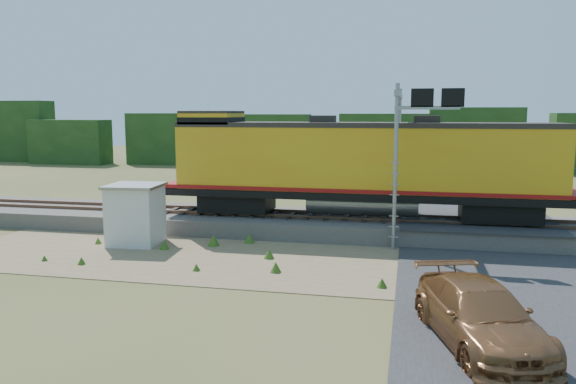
% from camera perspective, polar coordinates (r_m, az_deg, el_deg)
% --- Properties ---
extents(ground, '(140.00, 140.00, 0.00)m').
position_cam_1_polar(ground, '(21.84, 1.76, -7.44)').
color(ground, '#475123').
rests_on(ground, ground).
extents(ballast, '(70.00, 5.00, 0.80)m').
position_cam_1_polar(ballast, '(27.51, 4.06, -3.35)').
color(ballast, slate).
rests_on(ballast, ground).
extents(rails, '(70.00, 1.54, 0.16)m').
position_cam_1_polar(rails, '(27.42, 4.07, -2.37)').
color(rails, brown).
rests_on(rails, ballast).
extents(dirt_shoulder, '(26.00, 8.00, 0.03)m').
position_cam_1_polar(dirt_shoulder, '(22.74, -3.00, -6.78)').
color(dirt_shoulder, '#8C7754').
rests_on(dirt_shoulder, ground).
extents(road, '(7.00, 66.00, 0.86)m').
position_cam_1_polar(road, '(22.42, 20.15, -7.30)').
color(road, '#38383A').
rests_on(road, ground).
extents(tree_line_north, '(130.00, 3.00, 6.50)m').
position_cam_1_polar(tree_line_north, '(58.89, 8.60, 5.29)').
color(tree_line_north, '#1D3B15').
rests_on(tree_line_north, ground).
extents(weed_clumps, '(15.00, 6.20, 0.56)m').
position_cam_1_polar(weed_clumps, '(22.81, -6.93, -6.82)').
color(weed_clumps, '#395E1A').
rests_on(weed_clumps, ground).
extents(locomotive, '(19.24, 2.93, 4.96)m').
position_cam_1_polar(locomotive, '(26.92, 7.00, 2.83)').
color(locomotive, black).
rests_on(locomotive, rails).
extents(shed, '(2.47, 2.47, 2.70)m').
position_cam_1_polar(shed, '(25.84, -15.22, -2.18)').
color(shed, silver).
rests_on(shed, ground).
extents(signal_gantry, '(2.79, 6.20, 7.05)m').
position_cam_1_polar(signal_gantry, '(26.04, 11.88, 6.68)').
color(signal_gantry, gray).
rests_on(signal_gantry, ground).
extents(car, '(3.62, 5.75, 1.55)m').
position_cam_1_polar(car, '(15.27, 18.91, -11.74)').
color(car, '#905C35').
rests_on(car, ground).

